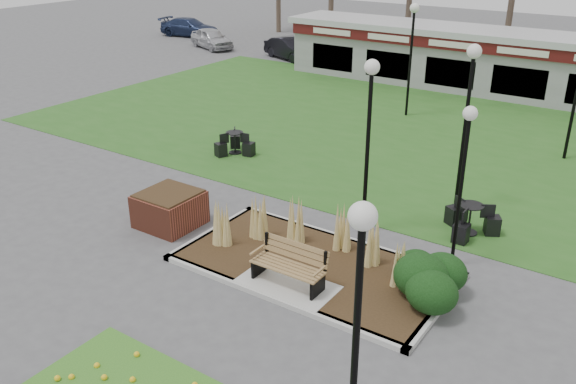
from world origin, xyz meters
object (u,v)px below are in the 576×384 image
Objects in this scene: car_silver at (212,38)px; car_blue at (190,27)px; park_bench at (290,264)px; lamp_post_near_right at (359,289)px; lamp_post_far_left at (412,35)px; bistro_set_a at (235,146)px; bistro_set_b at (469,224)px; lamp_post_near_left at (465,153)px; lamp_post_mid_right at (469,92)px; car_black at (290,49)px; lamp_post_mid_left at (370,110)px; brick_planter at (170,209)px; food_pavilion at (529,66)px.

car_blue is at bearing 80.73° from car_silver.
lamp_post_near_right reaches higher than park_bench.
lamp_post_near_right is 1.18× the size of car_silver.
car_blue is at bearing 155.56° from lamp_post_far_left.
car_blue is at bearing 136.11° from bistro_set_a.
lamp_post_near_right is at bearing -68.49° from lamp_post_far_left.
bistro_set_b is 0.41× the size of car_silver.
lamp_post_near_left is 0.84× the size of lamp_post_mid_right.
car_black is (-16.61, 17.80, -2.22)m from lamp_post_near_left.
lamp_post_mid_left is at bearing 88.41° from park_bench.
lamp_post_far_left is (-3.45, 10.48, 0.03)m from lamp_post_mid_left.
lamp_post_far_left is 23.31m from car_blue.
lamp_post_near_left reaches higher than bistro_set_a.
lamp_post_mid_left reaches higher than car_black.
lamp_post_far_left is (-3.36, 13.81, 2.76)m from park_bench.
brick_planter is at bearing -162.70° from lamp_post_near_left.
car_black is at bearing 125.55° from lamp_post_near_right.
lamp_post_mid_right is at bearing 108.45° from lamp_post_near_left.
food_pavilion reaches higher than car_silver.
lamp_post_mid_right reaches higher than car_silver.
lamp_post_mid_right is 1.06× the size of car_blue.
lamp_post_near_left is (2.66, -16.76, 1.38)m from food_pavilion.
brick_planter is 7.77m from lamp_post_near_left.
lamp_post_mid_right is 1.24× the size of car_silver.
lamp_post_near_left reaches higher than car_blue.
lamp_post_far_left is at bearing -90.43° from car_silver.
food_pavilion reaches higher than brick_planter.
food_pavilion is 15.21m from bistro_set_b.
bistro_set_b is at bearing -103.28° from car_silver.
bistro_set_b is 0.35× the size of car_blue.
bistro_set_b is (-0.22, 1.80, -2.56)m from lamp_post_near_left.
brick_planter is at bearing -119.79° from car_silver.
lamp_post_near_left reaches higher than bistro_set_b.
brick_planter is 5.91m from lamp_post_mid_left.
brick_planter is 0.38× the size of lamp_post_near_left.
lamp_post_near_right is 1.02× the size of car_blue.
lamp_post_near_left is 3.14m from bistro_set_b.
bistro_set_a is (-6.53, 2.76, -3.04)m from lamp_post_mid_left.
car_black is at bearing 123.90° from park_bench.
lamp_post_near_right reaches higher than food_pavilion.
lamp_post_near_left is 2.55× the size of bistro_set_b.
bistro_set_b is at bearing 96.87° from lamp_post_near_left.
car_black is (-17.51, 24.50, -2.62)m from lamp_post_near_right.
park_bench is 0.37× the size of lamp_post_mid_left.
car_blue reaches higher than brick_planter.
brick_planter is 0.32× the size of lamp_post_mid_right.
bistro_set_a is 0.33× the size of car_blue.
lamp_post_mid_left is 3.16× the size of bistro_set_a.
car_silver is 0.86× the size of car_blue.
lamp_post_near_right is 0.98× the size of lamp_post_mid_left.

